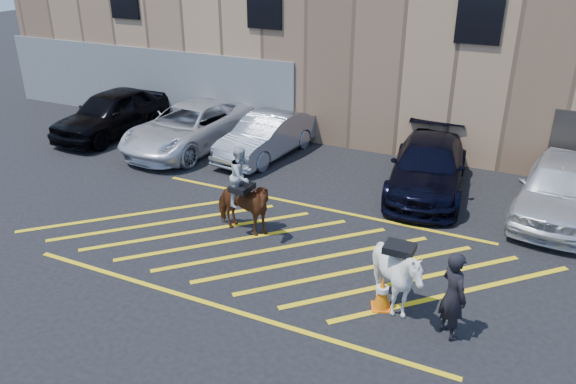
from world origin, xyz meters
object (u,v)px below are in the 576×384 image
at_px(car_black_suv, 112,113).
at_px(saddled_white, 397,276).
at_px(car_silver_sedan, 267,136).
at_px(car_blue_suv, 428,167).
at_px(traffic_cone, 382,292).
at_px(mounted_bay, 242,199).
at_px(car_white_suv, 559,188).
at_px(handler, 453,295).
at_px(car_white_pickup, 190,127).

bearing_deg(car_black_suv, saddled_white, -24.33).
relative_size(car_silver_sedan, car_blue_suv, 0.86).
xyz_separation_m(car_blue_suv, traffic_cone, (0.50, -6.09, -0.36)).
xyz_separation_m(mounted_bay, traffic_cone, (4.02, -1.55, -0.55)).
relative_size(car_blue_suv, saddled_white, 3.17).
xyz_separation_m(car_white_suv, handler, (-1.59, -6.13, 0.07)).
bearing_deg(car_white_suv, car_black_suv, -175.04).
bearing_deg(saddled_white, car_white_suv, 65.25).
relative_size(handler, traffic_cone, 2.37).
distance_m(car_silver_sedan, traffic_cone, 8.88).
distance_m(car_white_pickup, handler, 11.94).
height_order(car_silver_sedan, mounted_bay, mounted_bay).
bearing_deg(car_blue_suv, mounted_bay, -135.09).
relative_size(car_white_suv, mounted_bay, 2.06).
bearing_deg(car_black_suv, traffic_cone, -24.92).
distance_m(car_blue_suv, saddled_white, 6.10).
xyz_separation_m(handler, saddled_white, (-1.11, 0.29, -0.07)).
distance_m(car_black_suv, car_white_suv, 15.09).
xyz_separation_m(car_black_suv, car_silver_sedan, (6.18, 0.44, -0.13)).
bearing_deg(traffic_cone, saddled_white, 7.75).
distance_m(handler, saddled_white, 1.14).
relative_size(car_black_suv, car_white_pickup, 0.90).
bearing_deg(traffic_cone, car_blue_suv, 94.68).
height_order(car_white_pickup, handler, handler).
xyz_separation_m(car_black_suv, car_white_pickup, (3.43, 0.03, -0.07)).
distance_m(car_blue_suv, traffic_cone, 6.12).
height_order(car_blue_suv, traffic_cone, car_blue_suv).
relative_size(car_white_suv, traffic_cone, 6.38).
xyz_separation_m(car_silver_sedan, car_blue_suv, (5.46, -0.48, 0.02)).
relative_size(car_blue_suv, mounted_bay, 2.21).
bearing_deg(car_silver_sedan, saddled_white, -39.55).
bearing_deg(handler, car_white_suv, -59.88).
relative_size(car_black_suv, mounted_bay, 2.16).
relative_size(car_white_pickup, mounted_bay, 2.41).
distance_m(car_blue_suv, car_white_suv, 3.45).
height_order(car_silver_sedan, traffic_cone, car_silver_sedan).
bearing_deg(saddled_white, car_black_suv, 153.80).
xyz_separation_m(car_black_suv, car_white_suv, (15.09, -0.26, -0.04)).
bearing_deg(traffic_cone, handler, -10.53).
height_order(car_white_pickup, car_white_suv, car_white_suv).
distance_m(car_black_suv, traffic_cone, 13.61).
bearing_deg(saddled_white, traffic_cone, -172.25).
bearing_deg(car_white_pickup, car_white_suv, 2.72).
relative_size(saddled_white, traffic_cone, 2.16).
bearing_deg(traffic_cone, car_silver_sedan, 132.20).
bearing_deg(car_blue_suv, car_white_suv, -10.94).
distance_m(car_white_pickup, car_white_suv, 11.66).
xyz_separation_m(car_white_pickup, traffic_cone, (8.72, -6.16, -0.39)).
relative_size(car_white_pickup, traffic_cone, 7.47).
bearing_deg(saddled_white, handler, -14.52).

